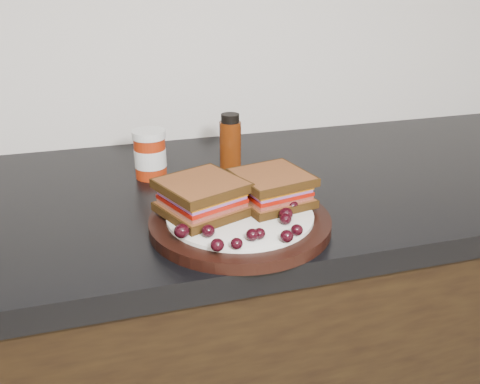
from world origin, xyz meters
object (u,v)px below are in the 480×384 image
object	(u,v)px
sandwich_left	(202,197)
oil_bottle	(230,144)
plate	(240,222)
condiment_jar	(150,154)

from	to	relation	value
sandwich_left	oil_bottle	distance (m)	0.24
plate	oil_bottle	bearing A→B (deg)	77.94
plate	condiment_jar	size ratio (longest dim) A/B	3.04
sandwich_left	oil_bottle	xyz separation A→B (m)	(0.11, 0.22, 0.01)
condiment_jar	oil_bottle	bearing A→B (deg)	-6.17
sandwich_left	condiment_jar	xyz separation A→B (m)	(-0.05, 0.23, -0.00)
sandwich_left	oil_bottle	world-z (taller)	oil_bottle
sandwich_left	oil_bottle	bearing A→B (deg)	42.67
oil_bottle	plate	bearing A→B (deg)	-102.06
plate	condiment_jar	world-z (taller)	condiment_jar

